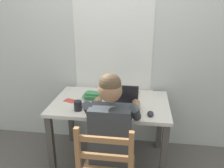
% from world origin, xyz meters
% --- Properties ---
extents(ground_plane, '(8.00, 8.00, 0.00)m').
position_xyz_m(ground_plane, '(0.00, 0.00, 0.00)').
color(ground_plane, '#56514C').
extents(back_wall, '(6.00, 0.08, 2.60)m').
position_xyz_m(back_wall, '(-0.00, 0.46, 1.30)').
color(back_wall, beige).
rests_on(back_wall, ground).
extents(desk, '(1.22, 0.76, 0.74)m').
position_xyz_m(desk, '(0.00, 0.00, 0.64)').
color(desk, beige).
rests_on(desk, ground).
extents(seated_person, '(0.50, 0.60, 1.24)m').
position_xyz_m(seated_person, '(0.08, -0.45, 0.68)').
color(seated_person, '#33383D').
rests_on(seated_person, ground).
extents(laptop, '(0.33, 0.29, 0.23)m').
position_xyz_m(laptop, '(0.13, -0.16, 0.80)').
color(laptop, '#232328').
rests_on(laptop, desk).
extents(computer_mouse, '(0.06, 0.10, 0.03)m').
position_xyz_m(computer_mouse, '(0.41, -0.25, 0.76)').
color(computer_mouse, '#232328').
rests_on(computer_mouse, desk).
extents(coffee_mug_white, '(0.12, 0.08, 0.09)m').
position_xyz_m(coffee_mug_white, '(0.23, 0.19, 0.79)').
color(coffee_mug_white, beige).
rests_on(coffee_mug_white, desk).
extents(coffee_mug_dark, '(0.12, 0.08, 0.10)m').
position_xyz_m(coffee_mug_dark, '(-0.28, -0.24, 0.79)').
color(coffee_mug_dark, black).
rests_on(coffee_mug_dark, desk).
extents(book_stack_main, '(0.21, 0.14, 0.07)m').
position_xyz_m(book_stack_main, '(-0.20, 0.06, 0.78)').
color(book_stack_main, '#38844C').
rests_on(book_stack_main, desk).
extents(paper_pile_near_laptop, '(0.29, 0.27, 0.02)m').
position_xyz_m(paper_pile_near_laptop, '(-0.02, -0.06, 0.75)').
color(paper_pile_near_laptop, white).
rests_on(paper_pile_near_laptop, desk).
extents(paper_pile_back_corner, '(0.26, 0.23, 0.01)m').
position_xyz_m(paper_pile_back_corner, '(-0.10, -0.22, 0.75)').
color(paper_pile_back_corner, silver).
rests_on(paper_pile_back_corner, desk).
extents(landscape_photo_print, '(0.15, 0.13, 0.00)m').
position_xyz_m(landscape_photo_print, '(-0.43, -0.03, 0.74)').
color(landscape_photo_print, '#C63D33').
rests_on(landscape_photo_print, desk).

